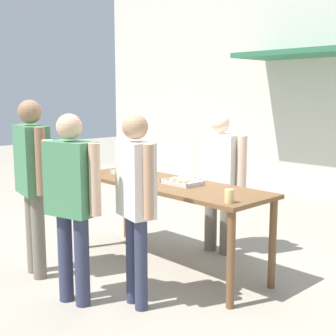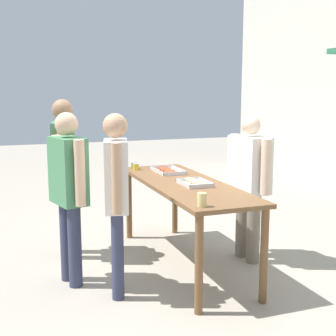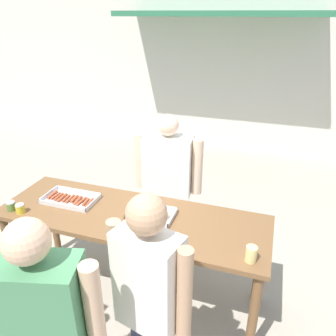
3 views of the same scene
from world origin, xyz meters
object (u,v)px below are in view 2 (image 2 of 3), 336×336
at_px(food_tray_sausages, 168,171).
at_px(person_server_behind_table, 249,177).
at_px(condiment_jar_ketchup, 136,167).
at_px(beer_cup, 202,200).
at_px(food_tray_buns, 195,183).
at_px(condiment_jar_mustard, 134,165).
at_px(person_customer_holding_hotdog, 64,164).
at_px(person_customer_waiting_in_line, 69,184).
at_px(person_customer_with_cup, 116,188).

xyz_separation_m(food_tray_sausages, person_server_behind_table, (0.70, 0.67, 0.01)).
xyz_separation_m(condiment_jar_ketchup, beer_cup, (1.90, 0.01, 0.02)).
height_order(food_tray_buns, condiment_jar_mustard, condiment_jar_mustard).
relative_size(food_tray_buns, person_customer_holding_hotdog, 0.22).
relative_size(condiment_jar_mustard, person_server_behind_table, 0.05).
distance_m(food_tray_buns, beer_cup, 0.89).
xyz_separation_m(food_tray_buns, person_server_behind_table, (-0.08, 0.66, 0.01)).
xyz_separation_m(condiment_jar_mustard, person_customer_waiting_in_line, (1.08, -0.94, 0.04)).
distance_m(condiment_jar_mustard, person_customer_holding_hotdog, 0.92).
xyz_separation_m(beer_cup, person_customer_with_cup, (-0.50, -0.59, 0.04)).
bearing_deg(person_customer_holding_hotdog, person_server_behind_table, -103.10).
xyz_separation_m(condiment_jar_mustard, person_server_behind_table, (1.09, 0.96, -0.01)).
height_order(food_tray_buns, person_server_behind_table, person_server_behind_table).
bearing_deg(food_tray_buns, person_customer_with_cup, -69.48).
relative_size(condiment_jar_mustard, condiment_jar_ketchup, 1.00).
xyz_separation_m(condiment_jar_ketchup, person_customer_holding_hotdog, (0.18, -0.86, 0.10)).
height_order(person_server_behind_table, person_customer_with_cup, person_customer_with_cup).
distance_m(food_tray_buns, person_customer_with_cup, 0.95).
distance_m(condiment_jar_mustard, condiment_jar_ketchup, 0.10).
height_order(beer_cup, person_server_behind_table, person_server_behind_table).
height_order(food_tray_sausages, food_tray_buns, food_tray_buns).
height_order(food_tray_sausages, condiment_jar_ketchup, condiment_jar_ketchup).
height_order(food_tray_buns, person_customer_waiting_in_line, person_customer_waiting_in_line).
bearing_deg(person_customer_holding_hotdog, food_tray_sausages, -84.51).
xyz_separation_m(person_server_behind_table, person_customer_holding_hotdog, (-0.80, -1.83, 0.12)).
xyz_separation_m(condiment_jar_ketchup, person_customer_with_cup, (1.39, -0.58, 0.06)).
distance_m(condiment_jar_ketchup, person_customer_holding_hotdog, 0.89).
bearing_deg(condiment_jar_mustard, food_tray_sausages, 36.88).
relative_size(condiment_jar_mustard, person_customer_waiting_in_line, 0.05).
bearing_deg(beer_cup, condiment_jar_ketchup, -179.71).
bearing_deg(beer_cup, person_customer_with_cup, -130.53).
relative_size(food_tray_sausages, condiment_jar_ketchup, 6.07).
height_order(beer_cup, person_customer_with_cup, person_customer_with_cup).
xyz_separation_m(food_tray_sausages, person_customer_with_cup, (1.11, -0.88, 0.08)).
xyz_separation_m(person_server_behind_table, person_customer_waiting_in_line, (-0.01, -1.90, 0.05)).
relative_size(condiment_jar_mustard, person_customer_with_cup, 0.05).
bearing_deg(person_customer_holding_hotdog, food_tray_buns, -116.47).
xyz_separation_m(food_tray_buns, person_customer_with_cup, (0.33, -0.88, 0.08)).
relative_size(food_tray_buns, person_server_behind_table, 0.24).
relative_size(food_tray_sausages, condiment_jar_mustard, 6.07).
height_order(food_tray_sausages, person_server_behind_table, person_server_behind_table).
distance_m(person_customer_with_cup, person_customer_waiting_in_line, 0.55).
height_order(condiment_jar_mustard, beer_cup, beer_cup).
height_order(condiment_jar_mustard, condiment_jar_ketchup, same).
bearing_deg(food_tray_buns, person_customer_holding_hotdog, -127.11).
xyz_separation_m(beer_cup, person_server_behind_table, (-0.91, 0.96, -0.03)).
relative_size(condiment_jar_ketchup, person_customer_holding_hotdog, 0.05).
distance_m(condiment_jar_mustard, person_customer_waiting_in_line, 1.43).
bearing_deg(food_tray_sausages, beer_cup, -10.21).
relative_size(person_customer_with_cup, person_customer_waiting_in_line, 1.00).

